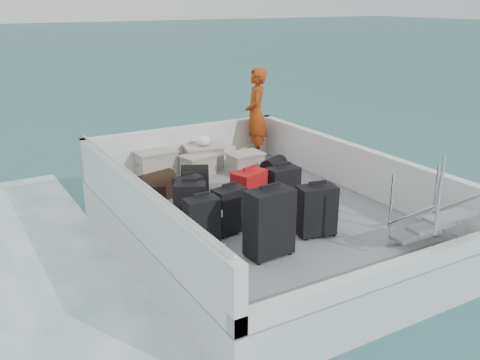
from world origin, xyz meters
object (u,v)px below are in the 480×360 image
Objects in this scene: crate_1 at (198,166)px; crate_2 at (204,158)px; suitcase_5 at (249,194)px; crate_3 at (245,164)px; passenger at (256,114)px; suitcase_7 at (283,189)px; suitcase_8 at (262,185)px; suitcase_6 at (316,211)px; suitcase_4 at (229,211)px; suitcase_3 at (269,223)px; suitcase_2 at (189,196)px; crate_0 at (155,163)px; suitcase_0 at (202,223)px; suitcase_1 at (190,206)px.

crate_1 is 0.36m from crate_2.
crate_3 is at bearing 40.39° from suitcase_5.
passenger is at bearing 46.48° from crate_3.
crate_2 is at bearing -57.43° from passenger.
crate_1 is at bearing 99.38° from suitcase_7.
passenger is at bearing -11.92° from suitcase_8.
suitcase_7 is at bearing 7.33° from passenger.
suitcase_7 is at bearing 93.32° from suitcase_6.
suitcase_6 is 1.55m from suitcase_8.
suitcase_6 is at bearing -41.65° from suitcase_4.
suitcase_8 is (0.99, 1.71, -0.23)m from suitcase_3.
passenger is (1.95, 3.41, 0.43)m from suitcase_3.
suitcase_2 is 0.86× the size of crate_2.
crate_2 is 0.77m from crate_3.
suitcase_8 is at bearing -61.13° from crate_0.
suitcase_0 is 1.12m from suitcase_5.
suitcase_3 is 1.20m from suitcase_5.
suitcase_8 is (0.18, 1.53, -0.15)m from suitcase_6.
crate_1 is at bearing 67.34° from suitcase_0.
suitcase_2 is 0.63× the size of suitcase_8.
suitcase_2 is at bearing -98.07° from crate_0.
passenger is (0.61, 0.64, 0.67)m from crate_3.
suitcase_3 is at bearing -104.31° from crate_2.
passenger reaches higher than suitcase_2.
suitcase_5 is 1.03m from suitcase_6.
suitcase_2 is 0.90× the size of suitcase_4.
suitcase_0 is at bearing -115.20° from crate_1.
suitcase_3 is 0.79m from suitcase_4.
suitcase_0 reaches higher than crate_0.
suitcase_8 is (1.55, 1.13, -0.14)m from suitcase_0.
suitcase_4 is 2.46m from crate_3.
suitcase_1 reaches higher than crate_2.
suitcase_2 is 1.99m from crate_3.
crate_1 is (0.63, 3.11, -0.25)m from suitcase_3.
suitcase_4 reaches higher than suitcase_8.
suitcase_0 is at bearing -10.86° from passenger.
suitcase_7 is at bearing 45.27° from suitcase_3.
suitcase_4 is 2.72m from crate_0.
suitcase_8 is 2.07m from passenger.
suitcase_7 is (0.13, 0.92, -0.02)m from suitcase_6.
suitcase_5 reaches higher than suitcase_4.
suitcase_4 is at bearing -20.85° from suitcase_1.
passenger is (2.21, 1.81, 0.56)m from suitcase_2.
passenger reaches higher than crate_2.
suitcase_1 is at bearing -120.45° from crate_2.
suitcase_1 is at bearing 152.78° from suitcase_6.
crate_0 is at bearing 46.32° from suitcase_8.
suitcase_2 is at bearing 95.36° from suitcase_3.
crate_1 is at bearing -46.37° from passenger.
suitcase_7 reaches higher than crate_0.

